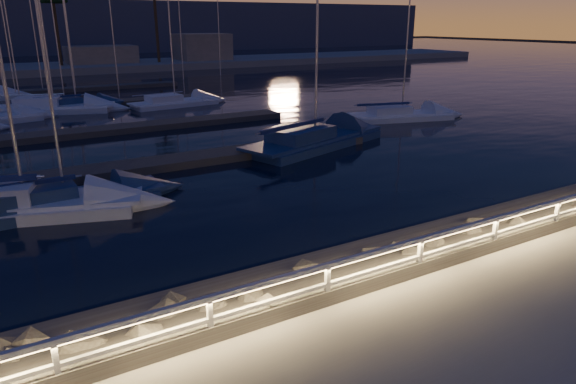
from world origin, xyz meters
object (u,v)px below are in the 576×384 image
object	(u,v)px
sailboat_c	(59,200)
sailboat_k	(74,105)
sailboat_b	(18,204)
guard_rail	(390,256)
sailboat_h	(399,114)
sailboat_d	(312,139)
sailboat_l	(173,102)
sailboat_g	(51,107)

from	to	relation	value
sailboat_c	sailboat_k	bearing A→B (deg)	77.54
sailboat_b	sailboat_k	bearing A→B (deg)	94.67
guard_rail	sailboat_c	distance (m)	13.63
sailboat_h	guard_rail	bearing A→B (deg)	-117.51
sailboat_c	sailboat_d	distance (m)	14.83
sailboat_l	guard_rail	bearing A→B (deg)	-106.37
guard_rail	sailboat_d	size ratio (longest dim) A/B	2.57
sailboat_d	sailboat_l	size ratio (longest dim) A/B	1.29
sailboat_d	sailboat_g	world-z (taller)	sailboat_d
sailboat_d	sailboat_l	world-z (taller)	sailboat_d
guard_rail	sailboat_b	xyz separation A→B (m)	(-7.82, 12.07, -0.91)
sailboat_g	sailboat_l	size ratio (longest dim) A/B	1.17
sailboat_b	sailboat_l	bearing A→B (deg)	76.93
sailboat_k	sailboat_c	bearing A→B (deg)	-108.29
sailboat_k	sailboat_l	xyz separation A→B (m)	(7.71, -2.31, -0.00)
sailboat_c	sailboat_d	bearing A→B (deg)	12.55
sailboat_b	sailboat_l	xyz separation A→B (m)	(13.58, 22.59, -0.07)
guard_rail	sailboat_g	bearing A→B (deg)	95.87
sailboat_d	sailboat_k	xyz separation A→B (m)	(-9.88, 21.17, -0.07)
sailboat_g	sailboat_c	bearing A→B (deg)	-77.89
sailboat_k	sailboat_h	bearing A→B (deg)	-48.25
guard_rail	sailboat_h	world-z (taller)	sailboat_h
sailboat_d	sailboat_k	size ratio (longest dim) A/B	1.39
sailboat_k	sailboat_l	size ratio (longest dim) A/B	0.93
sailboat_d	sailboat_h	size ratio (longest dim) A/B	1.26
sailboat_b	sailboat_h	xyz separation A→B (m)	(26.20, 7.81, -0.06)
guard_rail	sailboat_c	bearing A→B (deg)	118.07
sailboat_b	sailboat_l	world-z (taller)	sailboat_b
sailboat_d	sailboat_h	world-z (taller)	sailboat_d
sailboat_b	sailboat_h	bearing A→B (deg)	34.54
sailboat_c	sailboat_l	bearing A→B (deg)	59.44
sailboat_b	sailboat_l	distance (m)	26.36
guard_rail	sailboat_d	xyz separation A→B (m)	(7.93, 15.81, -0.90)
sailboat_b	sailboat_c	world-z (taller)	sailboat_b
sailboat_d	sailboat_l	bearing A→B (deg)	78.87
sailboat_d	sailboat_h	bearing A→B (deg)	3.60
guard_rail	sailboat_g	xyz separation A→B (m)	(-3.76, 36.59, -0.91)
sailboat_b	sailboat_k	world-z (taller)	sailboat_b
sailboat_k	sailboat_l	distance (m)	8.05
sailboat_g	guard_rail	bearing A→B (deg)	-65.91
sailboat_b	sailboat_g	xyz separation A→B (m)	(4.06, 24.51, -0.00)
sailboat_g	sailboat_k	distance (m)	1.86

